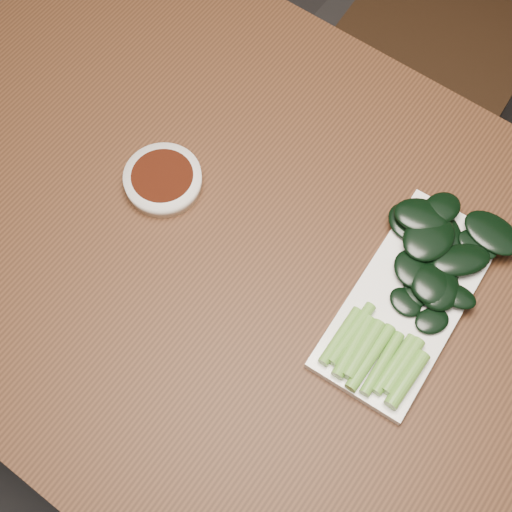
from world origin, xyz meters
name	(u,v)px	position (x,y,z in m)	size (l,w,h in m)	color
ground	(264,397)	(0.00, 0.00, 0.00)	(6.00, 6.00, 0.00)	#2B2828
table	(269,285)	(0.00, 0.00, 0.68)	(1.40, 0.80, 0.75)	#422412
sauce_bowl	(163,180)	(-0.20, 0.01, 0.76)	(0.11, 0.11, 0.03)	white
serving_plate	(408,300)	(0.18, 0.06, 0.76)	(0.15, 0.31, 0.01)	white
gai_lan	(423,278)	(0.18, 0.09, 0.78)	(0.18, 0.32, 0.03)	#65A137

